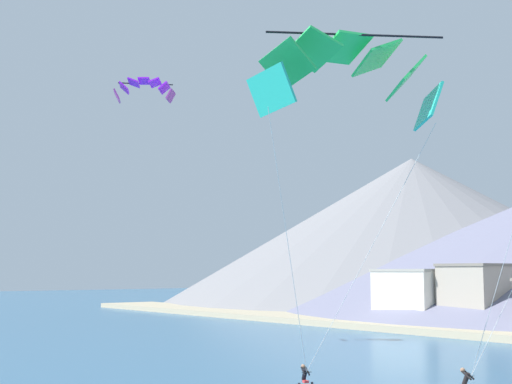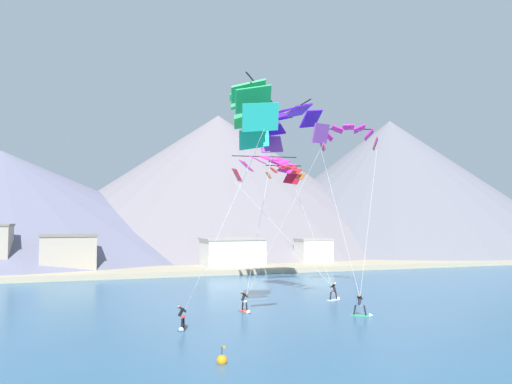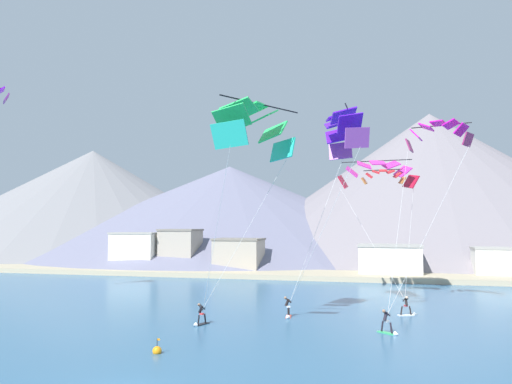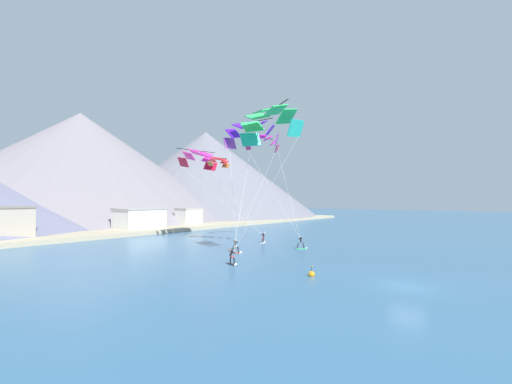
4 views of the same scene
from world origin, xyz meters
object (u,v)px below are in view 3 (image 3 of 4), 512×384
kitesurfer_near_lead (288,311)px  parafoil_kite_near_trail (254,125)px  kitesurfer_mid_center (408,309)px  parafoil_kite_mid_center (377,171)px  kitesurfer_near_trail (200,318)px  parafoil_kite_far_left (438,133)px  parafoil_kite_distant_high_outer (383,175)px  race_marker_buoy (157,351)px  parafoil_kite_near_lead (343,129)px  kitesurfer_far_left (388,326)px

kitesurfer_near_lead → parafoil_kite_near_trail: (-1.49, -5.90, 14.72)m
kitesurfer_mid_center → parafoil_kite_mid_center: bearing=101.7°
kitesurfer_near_lead → kitesurfer_near_trail: 7.76m
parafoil_kite_far_left → parafoil_kite_distant_high_outer: size_ratio=3.48×
parafoil_kite_near_trail → kitesurfer_near_trail: bearing=166.7°
kitesurfer_near_lead → race_marker_buoy: (-5.60, -13.49, -0.39)m
kitesurfer_mid_center → parafoil_kite_near_lead: size_ratio=0.11×
kitesurfer_far_left → race_marker_buoy: (-13.71, -8.93, -0.41)m
kitesurfer_near_lead → parafoil_kite_far_left: 20.98m
kitesurfer_near_lead → parafoil_kite_distant_high_outer: 18.35m
parafoil_kite_near_trail → parafoil_kite_near_lead: bearing=50.0°
kitesurfer_far_left → parafoil_kite_near_trail: parafoil_kite_near_trail is taller
parafoil_kite_near_lead → race_marker_buoy: parafoil_kite_near_lead is taller
kitesurfer_mid_center → parafoil_kite_mid_center: (-2.42, 11.65, 13.15)m
parafoil_kite_far_left → kitesurfer_mid_center: bearing=-140.8°
kitesurfer_mid_center → parafoil_kite_far_left: (3.01, 2.45, 15.57)m
parafoil_kite_near_trail → parafoil_kite_far_left: 18.49m
kitesurfer_near_lead → parafoil_kite_near_lead: bearing=17.1°
kitesurfer_far_left → parafoil_kite_distant_high_outer: size_ratio=0.40×
kitesurfer_near_trail → parafoil_kite_distant_high_outer: parafoil_kite_distant_high_outer is taller
kitesurfer_near_lead → parafoil_kite_far_left: parafoil_kite_far_left is taller
kitesurfer_near_trail → parafoil_kite_near_trail: parafoil_kite_near_trail is taller
kitesurfer_far_left → parafoil_kite_distant_high_outer: parafoil_kite_distant_high_outer is taller
kitesurfer_far_left → parafoil_kite_far_left: (4.79, 10.25, 15.53)m
parafoil_kite_near_lead → parafoil_kite_distant_high_outer: (3.38, 9.49, -3.13)m
kitesurfer_far_left → parafoil_kite_mid_center: bearing=91.9°
parafoil_kite_near_lead → parafoil_kite_near_trail: (-6.15, -7.34, -0.76)m
kitesurfer_mid_center → parafoil_kite_distant_high_outer: bearing=103.5°
race_marker_buoy → parafoil_kite_near_trail: bearing=61.5°
parafoil_kite_near_lead → parafoil_kite_distant_high_outer: bearing=70.4°
parafoil_kite_near_lead → parafoil_kite_distant_high_outer: size_ratio=3.56×
parafoil_kite_near_lead → parafoil_kite_near_trail: size_ratio=1.04×
kitesurfer_near_trail → kitesurfer_far_left: size_ratio=0.98×
parafoil_kite_far_left → kitesurfer_near_lead: bearing=-156.2°
kitesurfer_near_trail → parafoil_kite_near_trail: bearing=-13.3°
kitesurfer_mid_center → parafoil_kite_far_left: size_ratio=0.11×
parafoil_kite_mid_center → race_marker_buoy: 34.05m
parafoil_kite_near_trail → parafoil_kite_far_left: parafoil_kite_far_left is taller
kitesurfer_mid_center → parafoil_kite_distant_high_outer: size_ratio=0.39×
parafoil_kite_distant_high_outer → race_marker_buoy: 30.74m
kitesurfer_far_left → parafoil_kite_near_lead: 16.93m
kitesurfer_far_left → parafoil_kite_far_left: size_ratio=0.11×
kitesurfer_mid_center → parafoil_kite_near_lead: (-5.22, -1.80, 15.49)m
kitesurfer_mid_center → parafoil_kite_far_left: 16.05m
parafoil_kite_distant_high_outer → race_marker_buoy: size_ratio=4.47×
parafoil_kite_near_trail → parafoil_kite_mid_center: bearing=66.7°
parafoil_kite_distant_high_outer → parafoil_kite_near_lead: bearing=-109.6°
kitesurfer_near_trail → parafoil_kite_mid_center: size_ratio=0.13×
race_marker_buoy → kitesurfer_far_left: bearing=33.1°
parafoil_kite_near_lead → parafoil_kite_far_left: bearing=27.4°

